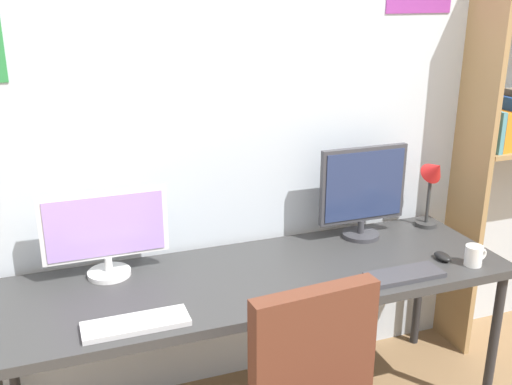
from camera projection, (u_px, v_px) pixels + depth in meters
wall_back at (228, 124)px, 2.70m from camera, size 4.57×0.11×2.60m
desk at (260, 285)px, 2.53m from camera, size 2.17×0.68×0.74m
monitor_left at (105, 231)px, 2.44m from camera, size 0.52×0.18×0.37m
monitor_right at (363, 190)px, 2.82m from camera, size 0.44×0.18×0.45m
desk_lamp at (433, 181)px, 2.93m from camera, size 0.11×0.16×0.38m
keyboard_left at (136, 324)px, 2.12m from camera, size 0.38×0.13×0.02m
keyboard_right at (404, 275)px, 2.49m from camera, size 0.33×0.13×0.02m
computer_mouse at (443, 257)px, 2.64m from camera, size 0.06×0.10×0.03m
coffee_mug at (474, 255)px, 2.58m from camera, size 0.11×0.08×0.09m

